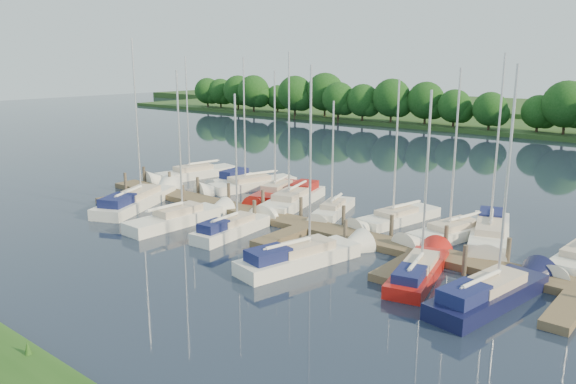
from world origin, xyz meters
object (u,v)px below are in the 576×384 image
Objects in this scene: dock at (303,229)px; sailboat_n_0 at (192,175)px; motorboat at (233,180)px; sailboat_s_2 at (233,229)px; sailboat_n_5 at (333,211)px.

sailboat_n_0 is at bearing 159.88° from dock.
motorboat is 0.61× the size of sailboat_s_2.
sailboat_n_0 is at bearing 1.42° from motorboat.
sailboat_s_2 is at bearing -133.86° from dock.
sailboat_n_0 is (-18.02, 6.60, 0.08)m from dock.
sailboat_s_2 reaches higher than motorboat.
sailboat_s_2 is (10.30, -10.32, 0.00)m from motorboat.
dock is 3.54× the size of sailboat_n_0.
dock is 4.58m from sailboat_n_5.
dock is 15.14m from motorboat.
sailboat_n_5 is (12.50, -2.66, -0.06)m from motorboat.
sailboat_n_5 reaches higher than motorboat.
sailboat_n_5 is 7.97m from sailboat_s_2.
dock is 7.22× the size of motorboat.
sailboat_n_5 is at bearing 162.69° from motorboat.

